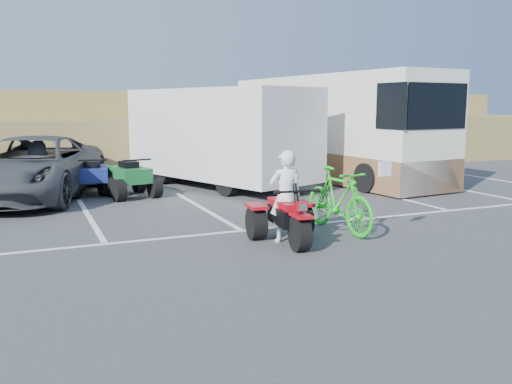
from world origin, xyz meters
name	(u,v)px	position (x,y,z in m)	size (l,w,h in m)	color
ground	(296,262)	(0.00, 0.00, 0.00)	(100.00, 100.00, 0.00)	#3D3D40
parking_stripes	(250,213)	(0.87, 4.07, 0.00)	(28.00, 5.16, 0.01)	white
grass_embankment	(126,132)	(0.00, 15.48, 1.42)	(40.00, 8.50, 3.10)	olive
red_trike_atv	(288,243)	(0.42, 1.14, 0.00)	(1.24, 1.66, 1.08)	#A90912
rider	(286,196)	(0.43, 1.29, 0.85)	(0.62, 0.41, 1.71)	white
green_dirt_bike	(338,200)	(1.77, 1.61, 0.65)	(0.61, 2.16, 1.30)	#14BF19
grey_pickup	(32,168)	(-3.81, 8.22, 0.84)	(2.80, 6.07, 1.69)	#3F4246
cargo_trailer	(220,134)	(1.65, 8.42, 1.63)	(4.67, 6.96, 3.01)	silver
rv_motorhome	(331,134)	(5.97, 8.96, 1.50)	(3.37, 9.82, 3.46)	silver
quad_atv_blue	(95,194)	(-2.20, 8.26, 0.00)	(1.23, 1.64, 1.07)	navy
quad_atv_green	(130,197)	(-1.34, 7.50, 0.00)	(1.27, 1.70, 1.11)	#166028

